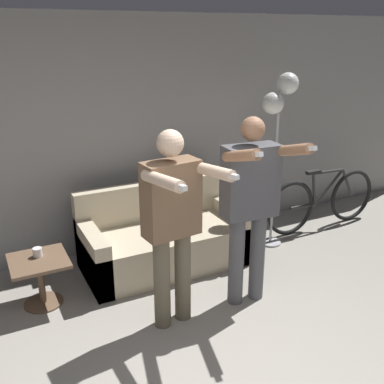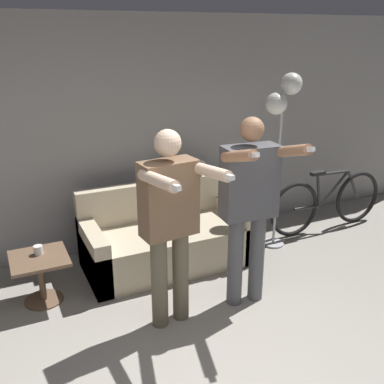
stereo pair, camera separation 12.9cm
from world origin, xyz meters
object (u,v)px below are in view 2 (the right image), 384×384
at_px(person_right, 250,199).
at_px(side_table, 40,269).
at_px(person_left, 170,217).
at_px(couch, 166,240).
at_px(cup, 38,250).
at_px(bicycle, 327,202).
at_px(floor_lamp, 283,106).
at_px(cat, 190,170).

distance_m(person_right, side_table, 2.02).
bearing_deg(person_left, couch, 64.18).
height_order(cup, bicycle, bicycle).
bearing_deg(person_left, cup, 131.69).
bearing_deg(floor_lamp, couch, 174.87).
height_order(person_right, side_table, person_right).
height_order(couch, cat, cat).
relative_size(cat, floor_lamp, 0.27).
distance_m(person_left, floor_lamp, 2.02).
height_order(floor_lamp, side_table, floor_lamp).
height_order(person_right, bicycle, person_right).
bearing_deg(person_right, cup, 157.74).
relative_size(couch, side_table, 3.46).
bearing_deg(floor_lamp, person_right, -136.68).
xyz_separation_m(couch, floor_lamp, (1.33, -0.12, 1.37)).
xyz_separation_m(person_left, floor_lamp, (1.70, 0.89, 0.65)).
distance_m(person_left, cat, 1.55).
bearing_deg(couch, person_left, -109.73).
height_order(person_right, floor_lamp, floor_lamp).
distance_m(couch, side_table, 1.35).
xyz_separation_m(cat, side_table, (-1.76, -0.52, -0.58)).
distance_m(cat, cup, 1.86).
distance_m(floor_lamp, cup, 2.89).
relative_size(floor_lamp, side_table, 3.91).
xyz_separation_m(floor_lamp, bicycle, (0.85, 0.10, -1.28)).
distance_m(side_table, cup, 0.18).
bearing_deg(couch, bicycle, -0.60).
bearing_deg(bicycle, couch, 179.40).
height_order(cat, bicycle, cat).
xyz_separation_m(couch, person_right, (0.39, -1.01, 0.75)).
height_order(couch, side_table, couch).
relative_size(couch, cup, 21.08).
xyz_separation_m(couch, bicycle, (2.18, -0.02, 0.09)).
bearing_deg(side_table, person_left, -39.89).
bearing_deg(floor_lamp, person_left, -152.20).
relative_size(person_right, side_table, 3.42).
xyz_separation_m(person_right, bicycle, (1.80, 0.99, -0.66)).
bearing_deg(side_table, cup, 82.70).
height_order(floor_lamp, cup, floor_lamp).
bearing_deg(side_table, person_right, -25.20).
bearing_deg(side_table, bicycle, 2.92).
bearing_deg(side_table, cat, 16.29).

